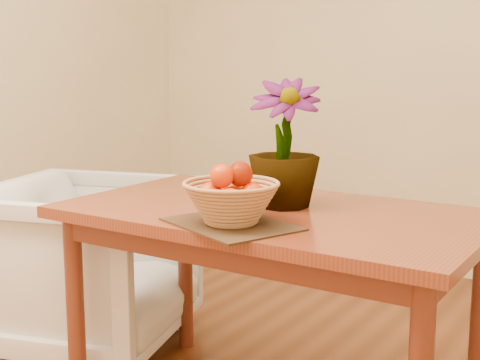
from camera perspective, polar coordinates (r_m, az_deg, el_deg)
The scene contains 7 objects.
wall_back at distance 4.00m, azimuth 17.26°, elevation 11.15°, with size 4.00×0.02×2.70m, color #FEF1C1.
table at distance 2.26m, azimuth 2.79°, elevation -4.64°, with size 1.40×0.80×0.75m.
placemat at distance 2.01m, azimuth -0.75°, elevation -3.79°, with size 0.38×0.29×0.01m, color #382414.
wicker_basket at distance 2.00m, azimuth -0.76°, elevation -2.07°, with size 0.29×0.29×0.12m.
orange_pile at distance 1.99m, azimuth -0.63°, elevation -0.59°, with size 0.18×0.18×0.14m.
potted_plant at distance 2.25m, azimuth 3.78°, elevation 3.15°, with size 0.24×0.24×0.43m, color #174E16.
armchair at distance 2.97m, azimuth -12.97°, elevation -6.40°, with size 0.80×0.75×0.82m, color gray.
Camera 1 is at (1.09, -1.60, 1.23)m, focal length 50.00 mm.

